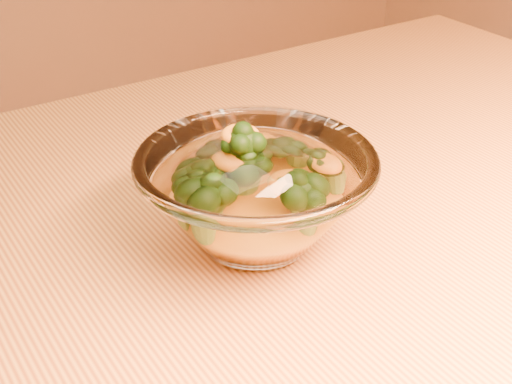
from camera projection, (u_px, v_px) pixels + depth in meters
table at (259, 361)px, 0.61m from camera, size 1.20×0.80×0.75m
glass_bowl at (256, 196)px, 0.56m from camera, size 0.19×0.19×0.08m
cheese_sauce at (256, 215)px, 0.57m from camera, size 0.10×0.10×0.03m
broccoli_heap at (245, 181)px, 0.56m from camera, size 0.14×0.12×0.07m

